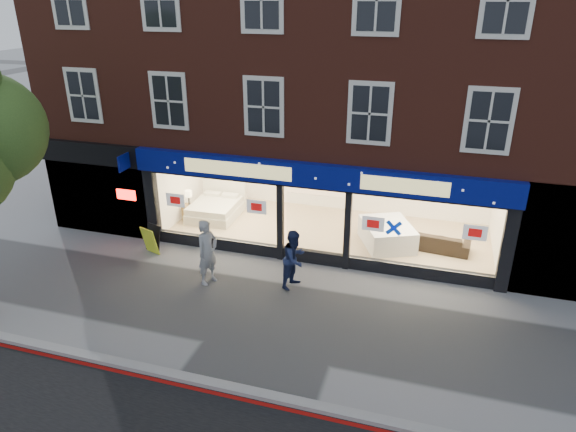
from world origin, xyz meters
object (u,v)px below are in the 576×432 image
at_px(display_bed, 216,207).
at_px(mattress_stack, 387,234).
at_px(pedestrian_blue, 295,259).
at_px(sofa, 438,241).
at_px(pedestrian_grey, 208,252).
at_px(a_board, 152,239).

xyz_separation_m(display_bed, mattress_stack, (6.38, -0.56, 0.04)).
relative_size(display_bed, pedestrian_blue, 1.22).
bearing_deg(pedestrian_blue, sofa, -30.53).
height_order(mattress_stack, pedestrian_grey, pedestrian_grey).
xyz_separation_m(mattress_stack, a_board, (-7.22, -2.60, -0.00)).
height_order(display_bed, a_board, display_bed).
bearing_deg(mattress_stack, a_board, -160.24).
distance_m(pedestrian_grey, pedestrian_blue, 2.49).
relative_size(display_bed, pedestrian_grey, 1.08).
bearing_deg(a_board, sofa, 36.24).
bearing_deg(mattress_stack, pedestrian_grey, -141.18).
height_order(display_bed, sofa, display_bed).
bearing_deg(display_bed, a_board, -106.78).
distance_m(display_bed, mattress_stack, 6.40).
bearing_deg(pedestrian_grey, pedestrian_blue, -55.74).
distance_m(sofa, pedestrian_blue, 5.13).
xyz_separation_m(pedestrian_grey, pedestrian_blue, (2.43, 0.53, -0.11)).
xyz_separation_m(sofa, pedestrian_blue, (-3.86, -3.34, 0.48)).
xyz_separation_m(sofa, a_board, (-8.85, -2.71, 0.08)).
relative_size(display_bed, mattress_stack, 0.92).
distance_m(sofa, pedestrian_grey, 7.41).
distance_m(sofa, a_board, 9.26).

